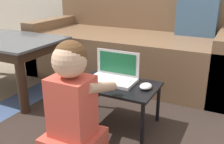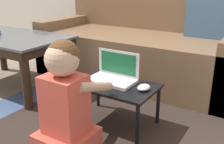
# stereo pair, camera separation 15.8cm
# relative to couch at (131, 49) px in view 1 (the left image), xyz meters

# --- Properties ---
(ground_plane) EXTENTS (16.00, 16.00, 0.00)m
(ground_plane) POSITION_rel_couch_xyz_m (0.18, -1.04, -0.29)
(ground_plane) COLOR #7F705B
(area_rug) EXTENTS (1.99, 1.95, 0.01)m
(area_rug) POSITION_rel_couch_xyz_m (0.29, -1.16, -0.28)
(area_rug) COLOR #3D517A
(area_rug) RESTS_ON ground_plane
(couch) EXTENTS (1.95, 0.88, 0.81)m
(couch) POSITION_rel_couch_xyz_m (0.00, 0.00, 0.00)
(couch) COLOR brown
(couch) RESTS_ON ground_plane
(laptop_desk) EXTENTS (0.54, 0.36, 0.30)m
(laptop_desk) POSITION_rel_couch_xyz_m (0.29, -0.95, -0.02)
(laptop_desk) COLOR black
(laptop_desk) RESTS_ON ground_plane
(laptop) EXTENTS (0.32, 0.19, 0.20)m
(laptop) POSITION_rel_couch_xyz_m (0.24, -0.90, 0.04)
(laptop) COLOR silver
(laptop) RESTS_ON laptop_desk
(computer_mouse) EXTENTS (0.07, 0.10, 0.03)m
(computer_mouse) POSITION_rel_couch_xyz_m (0.49, -0.93, 0.03)
(computer_mouse) COLOR silver
(computer_mouse) RESTS_ON laptop_desk
(person_seated) EXTENTS (0.29, 0.43, 0.67)m
(person_seated) POSITION_rel_couch_xyz_m (0.24, -1.37, 0.02)
(person_seated) COLOR #CC4C3D
(person_seated) RESTS_ON ground_plane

